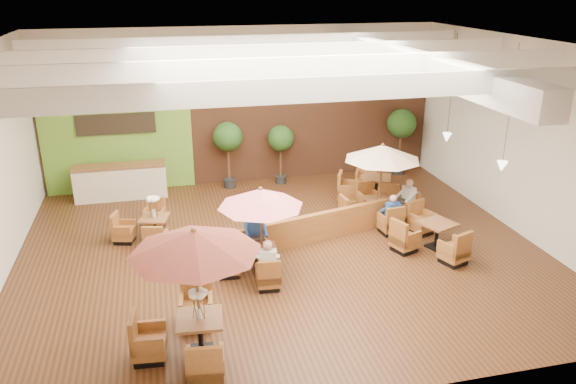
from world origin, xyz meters
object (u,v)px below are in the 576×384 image
object	(u,v)px
table_2	(381,169)
topiary_2	(402,126)
table_3	(147,225)
diner_4	(407,195)
topiary_1	(281,141)
diner_3	(392,210)
table_4	(427,237)
topiary_0	(228,139)
table_1	(259,211)
table_5	(368,189)
diner_2	(228,249)
booth_divider	(301,231)
table_0	(192,266)
diner_1	(255,230)
service_counter	(121,182)
diner_0	(268,260)

from	to	relation	value
table_2	topiary_2	world-z (taller)	topiary_2
table_3	diner_4	xyz separation A→B (m)	(7.80, -0.30, 0.33)
topiary_1	diner_3	world-z (taller)	topiary_1
table_4	topiary_0	distance (m)	7.80
table_3	table_4	world-z (taller)	table_3
table_1	topiary_0	world-z (taller)	topiary_0
table_2	topiary_0	xyz separation A→B (m)	(-4.04, 4.05, 0.07)
table_5	diner_2	xyz separation A→B (m)	(-5.24, -4.05, 0.37)
booth_divider	table_0	size ratio (longest dim) A/B	2.19
table_4	topiary_1	xyz separation A→B (m)	(-2.75, 6.12, 1.24)
table_2	diner_1	bearing A→B (deg)	-165.70
service_counter	table_3	world-z (taller)	table_3
table_5	diner_3	distance (m)	2.69
table_2	diner_1	distance (m)	4.44
table_2	table_3	world-z (taller)	table_2
service_counter	diner_0	distance (m)	7.89
table_4	topiary_1	world-z (taller)	topiary_1
table_1	diner_1	xyz separation A→B (m)	(0.05, 0.84, -0.89)
diner_0	topiary_0	bearing A→B (deg)	103.06
table_4	booth_divider	bearing A→B (deg)	141.75
diner_3	table_1	bearing A→B (deg)	-172.86
topiary_1	table_5	bearing A→B (deg)	-43.03
booth_divider	diner_0	bearing A→B (deg)	-137.11
service_counter	topiary_2	size ratio (longest dim) A/B	1.20
table_0	diner_3	distance (m)	7.45
topiary_0	diner_2	size ratio (longest dim) A/B	3.08
booth_divider	table_3	bearing A→B (deg)	148.01
table_4	diner_0	xyz separation A→B (m)	(-4.68, -1.08, 0.42)
service_counter	table_3	bearing A→B (deg)	-76.67
booth_divider	table_2	world-z (taller)	table_2
table_3	service_counter	bearing A→B (deg)	117.86
table_3	diner_3	size ratio (longest dim) A/B	3.16
booth_divider	table_3	world-z (taller)	table_3
table_1	diner_3	bearing A→B (deg)	22.98
table_1	diner_2	bearing A→B (deg)	-175.70
table_3	diner_3	distance (m)	7.00
booth_divider	table_1	world-z (taller)	table_1
topiary_0	topiary_2	size ratio (longest dim) A/B	0.95
table_1	table_5	distance (m)	6.15
table_3	table_4	xyz separation A→B (m)	(7.48, -2.36, -0.09)
table_1	topiary_2	bearing A→B (deg)	48.31
service_counter	diner_1	bearing A→B (deg)	-55.57
table_2	topiary_1	world-z (taller)	table_2
service_counter	diner_4	distance (m)	9.46
diner_0	diner_2	size ratio (longest dim) A/B	1.09
table_2	diner_4	world-z (taller)	table_2
table_4	topiary_0	size ratio (longest dim) A/B	1.14
table_1	table_2	xyz separation A→B (m)	(4.14, 2.31, 0.03)
table_0	diner_0	size ratio (longest dim) A/B	3.25
topiary_0	topiary_2	distance (m)	6.48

